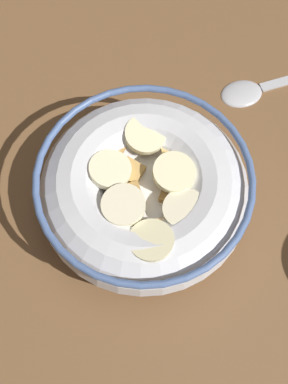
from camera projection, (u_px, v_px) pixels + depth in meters
ground_plane at (144, 209)px, 44.33cm from camera, size 90.40×90.40×2.00cm
cereal_bowl at (144, 190)px, 40.36cm from camera, size 17.88×17.88×6.35cm
spoon at (265, 85)px, 48.29cm from camera, size 16.53×9.22×0.80cm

